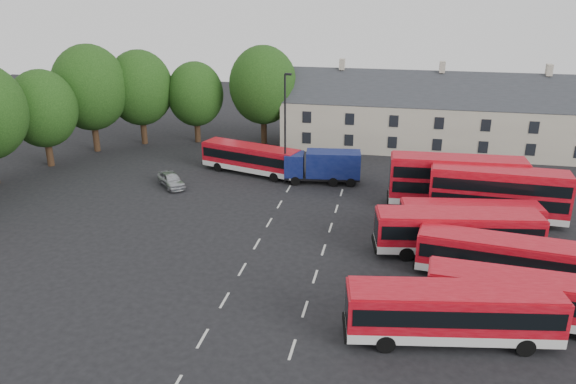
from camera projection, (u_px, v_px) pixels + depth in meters
The scene contains 15 objects.
ground at pixel (250, 256), 39.84m from camera, with size 140.00×140.00×0.00m, color black.
lane_markings at pixel (290, 247), 41.21m from camera, with size 5.15×33.80×0.01m.
treeline at pixel (106, 99), 59.06m from camera, with size 29.92×32.59×12.01m.
terrace_houses at pixel (437, 117), 63.41m from camera, with size 35.70×7.13×10.06m.
bus_row_a at pixel (453, 310), 29.83m from camera, with size 11.55×4.31×3.19m.
bus_row_b at pixel (522, 295), 31.55m from camera, with size 10.60×3.23×2.95m.
bus_row_c at pixel (501, 256), 36.02m from camera, with size 10.74×3.75×2.97m.
bus_row_d at pixel (458, 229), 39.43m from camera, with size 11.69×4.33×3.23m.
bus_row_e at pixel (470, 218), 41.79m from camera, with size 10.47×3.70×2.90m.
bus_dd_south at pixel (498, 192), 44.87m from camera, with size 10.79×2.96×4.38m.
bus_dd_north at pixel (457, 179), 47.37m from camera, with size 11.21×3.01×4.56m.
bus_north at pixel (251, 157), 56.25m from camera, with size 10.60×5.32×2.93m.
box_truck at pixel (324, 165), 53.68m from camera, with size 7.39×3.05×3.14m.
silver_car at pixel (171, 180), 52.99m from camera, with size 1.66×4.13×1.41m, color #B0B2B8.
lamppost at pixel (285, 126), 52.33m from camera, with size 0.73×0.35×10.52m.
Camera 1 is at (9.68, -34.42, 18.34)m, focal length 35.00 mm.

